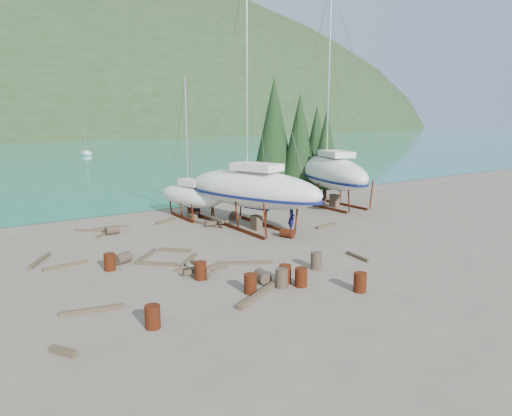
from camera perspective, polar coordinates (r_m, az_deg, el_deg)
ground at (r=27.06m, az=0.99°, el=-5.32°), size 600.00×600.00×0.00m
far_house_right at (r=215.99m, az=-22.47°, el=9.00°), size 6.60×5.60×5.60m
cypress_near_right at (r=43.14m, az=5.46°, el=8.57°), size 3.60×3.60×10.00m
cypress_mid_right at (r=42.67m, az=8.73°, el=7.30°), size 3.06×3.06×8.50m
cypress_back_left at (r=43.76m, az=2.25°, el=9.79°), size 4.14×4.14×11.50m
cypress_far_right at (r=45.88m, az=7.56°, el=7.95°), size 3.24×3.24×9.00m
moored_boat_mid at (r=104.49m, az=-20.43°, el=6.41°), size 2.00×5.00×6.05m
large_sailboat_near at (r=31.89m, az=-0.50°, el=2.50°), size 6.56×11.83×17.90m
large_sailboat_far at (r=40.73m, az=9.35°, el=4.49°), size 7.02×12.37×18.80m
small_sailboat_shore at (r=35.93m, az=-8.22°, el=1.56°), size 3.65×6.99×10.69m
worker at (r=31.59m, az=4.47°, el=-1.19°), size 0.72×0.82×1.89m
drum_0 at (r=17.77m, az=-12.80°, el=-13.11°), size 0.58×0.58×0.88m
drum_1 at (r=21.85m, az=0.81°, el=-8.57°), size 0.73×0.97×0.58m
drum_3 at (r=21.79m, az=3.65°, el=-8.24°), size 0.58×0.58×0.88m
drum_4 at (r=38.60m, az=-7.73°, el=0.00°), size 1.01×0.82×0.58m
drum_5 at (r=23.91m, az=7.54°, el=-6.54°), size 0.58×0.58×0.88m
drum_6 at (r=29.91m, az=3.94°, el=-3.17°), size 0.88×1.04×0.58m
drum_7 at (r=21.22m, az=12.87°, el=-9.04°), size 0.58×0.58×0.88m
drum_8 at (r=24.66m, az=-17.81°, el=-6.44°), size 0.58×0.58×0.88m
drum_9 at (r=32.20m, az=-17.52°, el=-2.64°), size 0.93×0.66×0.58m
drum_10 at (r=21.42m, az=5.65°, el=-8.61°), size 0.58×0.58×0.88m
drum_11 at (r=35.30m, az=-2.85°, el=-0.95°), size 1.02×1.04×0.58m
drum_13 at (r=20.54m, az=-0.70°, el=-9.43°), size 0.58×0.58×0.88m
drum_14 at (r=22.38m, az=-6.97°, el=-7.77°), size 0.58×0.58×0.88m
drum_15 at (r=25.65m, az=-16.33°, el=-6.03°), size 1.04×0.87×0.58m
drum_16 at (r=21.24m, az=3.21°, el=-8.75°), size 0.58×0.58×0.88m
timber_0 at (r=33.42m, az=-19.47°, el=-2.65°), size 2.31×1.73×0.14m
timber_1 at (r=33.20m, az=8.83°, el=-2.19°), size 2.14×0.47×0.19m
timber_2 at (r=27.48m, az=-25.41°, el=-5.96°), size 1.47×2.24×0.19m
timber_3 at (r=23.77m, az=-6.80°, el=-7.55°), size 2.53×1.25×0.15m
timber_4 at (r=26.57m, az=-13.45°, el=-5.75°), size 1.70×1.69×0.17m
timber_5 at (r=24.54m, az=-1.37°, el=-6.86°), size 2.65×1.61×0.16m
timber_6 at (r=34.96m, az=-11.24°, el=-1.60°), size 1.86×1.06×0.19m
timber_7 at (r=26.19m, az=12.60°, el=-5.95°), size 0.43×1.85×0.17m
timber_8 at (r=27.19m, az=-10.09°, el=-5.21°), size 1.50×1.43×0.19m
timber_9 at (r=33.90m, az=-17.58°, el=-2.34°), size 2.40×0.61×0.15m
timber_10 at (r=33.72m, az=-6.52°, el=-1.94°), size 0.78×2.90×0.16m
timber_11 at (r=25.36m, az=-8.39°, el=-6.39°), size 1.78×1.69×0.15m
timber_12 at (r=24.95m, az=-12.35°, el=-6.81°), size 1.81×1.68×0.17m
timber_13 at (r=16.99m, az=-22.97°, el=-16.17°), size 0.73×0.98×0.22m
timber_14 at (r=19.87m, az=-19.80°, el=-11.92°), size 2.47×0.72×0.18m
timber_15 at (r=32.65m, az=-17.96°, el=-2.87°), size 2.21×2.08×0.15m
timber_16 at (r=20.17m, az=0.29°, el=-10.82°), size 2.95×1.64×0.23m
timber_17 at (r=26.06m, az=-22.68°, el=-6.66°), size 2.34×0.41×0.16m
timber_pile_fore at (r=22.96m, az=-7.00°, el=-7.64°), size 1.80×1.80×0.60m
timber_pile_aft at (r=33.00m, az=-4.89°, el=-1.81°), size 1.80×1.80×0.60m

